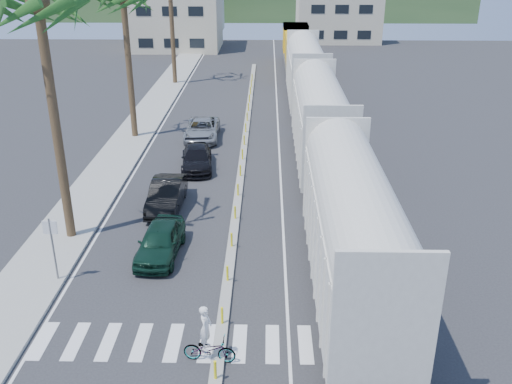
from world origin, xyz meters
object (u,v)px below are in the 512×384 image
street_sign (52,241)px  car_second (167,195)px  cyclist (209,344)px  car_lead (160,241)px

street_sign → car_second: 8.42m
street_sign → cyclist: bearing=-35.3°
car_second → cyclist: (3.52, -12.52, -0.07)m
cyclist → street_sign: bearing=61.2°
street_sign → cyclist: street_sign is taller
cyclist → car_lead: bearing=28.5°
street_sign → car_second: bearing=65.4°
street_sign → car_lead: street_sign is taller
car_lead → car_second: bearing=99.4°
car_lead → car_second: car_second is taller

